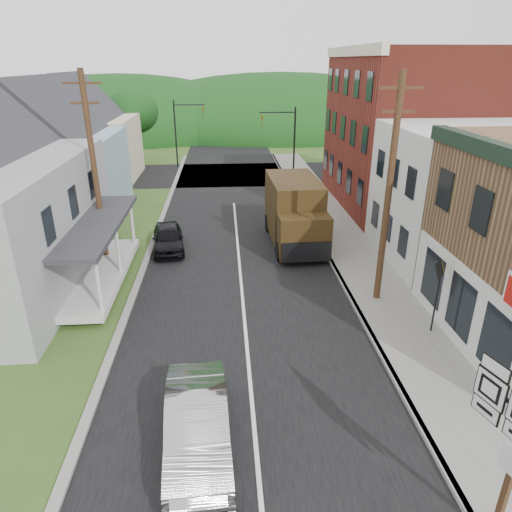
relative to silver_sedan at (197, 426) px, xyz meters
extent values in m
plane|color=#2D4719|center=(1.49, 3.98, -0.74)|extent=(120.00, 120.00, 0.00)
cube|color=black|center=(1.49, 13.98, -0.74)|extent=(9.00, 90.00, 0.02)
cube|color=black|center=(1.49, 30.98, -0.74)|extent=(60.00, 9.00, 0.02)
cube|color=slate|center=(7.39, 11.98, -0.67)|extent=(2.80, 55.00, 0.15)
cube|color=slate|center=(6.04, 11.98, -0.67)|extent=(0.20, 55.00, 0.15)
cube|color=slate|center=(-3.16, 11.98, -0.68)|extent=(0.30, 55.00, 0.12)
cube|color=silver|center=(12.79, 11.48, 2.51)|extent=(8.00, 7.00, 6.50)
cube|color=maroon|center=(12.79, 20.98, 4.26)|extent=(8.00, 12.00, 10.00)
cube|color=#83A1B3|center=(-9.51, 20.98, 1.76)|extent=(7.00, 8.00, 5.00)
cube|color=beige|center=(-10.01, 29.98, 1.76)|extent=(7.00, 8.00, 5.00)
cylinder|color=#472D19|center=(7.09, 7.48, 3.76)|extent=(0.26, 0.26, 9.00)
cube|color=#472D19|center=(7.09, 7.48, 7.66)|extent=(1.60, 0.10, 0.10)
cube|color=#472D19|center=(7.09, 7.48, 6.86)|extent=(1.20, 0.10, 0.10)
cylinder|color=#472D19|center=(-5.01, 11.98, 3.76)|extent=(0.26, 0.26, 9.00)
cube|color=#472D19|center=(-5.01, 11.98, 7.66)|extent=(1.60, 0.10, 0.10)
cube|color=#472D19|center=(-5.01, 11.98, 6.86)|extent=(1.20, 0.10, 0.10)
cylinder|color=black|center=(6.49, 27.48, 2.26)|extent=(0.14, 0.14, 6.00)
cylinder|color=black|center=(5.09, 27.48, 4.86)|extent=(2.80, 0.10, 0.10)
imported|color=olive|center=(3.89, 27.48, 4.16)|extent=(0.16, 0.20, 1.00)
cylinder|color=black|center=(-3.51, 34.48, 2.26)|extent=(0.14, 0.14, 6.00)
cylinder|color=black|center=(-2.11, 34.48, 4.86)|extent=(2.80, 0.10, 0.10)
imported|color=olive|center=(-0.91, 34.48, 4.16)|extent=(0.16, 0.20, 1.00)
cylinder|color=#382616|center=(-7.51, 35.98, 1.22)|extent=(0.36, 0.36, 3.92)
ellipsoid|color=#103510|center=(-7.51, 35.98, 4.16)|extent=(4.80, 4.80, 4.08)
ellipsoid|color=#103510|center=(1.49, 58.98, -0.74)|extent=(90.00, 30.00, 16.00)
imported|color=#A0A0A4|center=(0.00, 0.00, 0.00)|extent=(1.86, 4.60, 1.49)
imported|color=black|center=(-2.19, 13.67, -0.08)|extent=(2.05, 4.06, 1.33)
cube|color=#30210D|center=(4.57, 14.69, 1.17)|extent=(2.67, 4.88, 3.17)
cube|color=#30210D|center=(4.66, 11.85, 0.62)|extent=(2.57, 1.83, 2.07)
cube|color=black|center=(4.66, 12.07, 1.49)|extent=(2.33, 1.38, 0.05)
cube|color=black|center=(4.69, 10.92, 0.08)|extent=(2.41, 0.24, 0.98)
cylinder|color=black|center=(3.51, 11.92, -0.25)|extent=(0.34, 0.99, 0.98)
cylinder|color=black|center=(5.80, 12.00, -0.25)|extent=(0.34, 0.99, 0.98)
cylinder|color=black|center=(3.37, 16.29, -0.25)|extent=(0.34, 0.99, 0.98)
cylinder|color=black|center=(5.66, 16.36, -0.25)|extent=(0.34, 0.99, 0.98)
cube|color=silver|center=(5.95, -2.16, 3.10)|extent=(0.20, 0.60, 0.25)
cube|color=silver|center=(5.95, -2.16, 2.60)|extent=(0.22, 0.65, 0.62)
cube|color=silver|center=(5.95, -2.16, 2.09)|extent=(0.20, 0.60, 0.31)
cube|color=silver|center=(6.18, -2.91, 1.48)|extent=(0.17, 0.49, 0.62)
cylinder|color=black|center=(8.27, 4.79, 0.76)|extent=(0.07, 0.07, 2.72)
cube|color=black|center=(8.19, 4.79, 1.90)|extent=(0.05, 0.80, 0.80)
cube|color=#F2A90C|center=(8.21, 4.79, 1.90)|extent=(0.05, 0.72, 0.72)
camera|label=1|loc=(0.86, -9.01, 8.53)|focal=32.00mm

